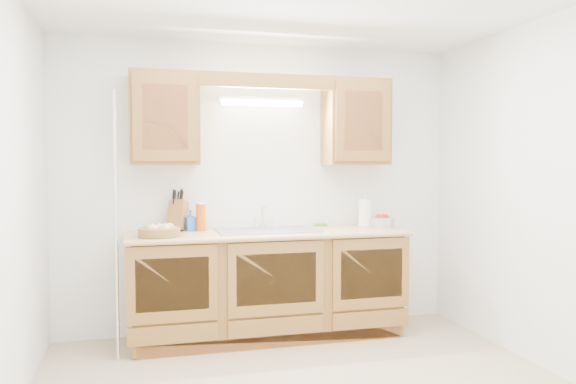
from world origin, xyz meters
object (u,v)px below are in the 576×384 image
object	(u,v)px
knife_block	(178,215)
paper_towel	(365,213)
fruit_basket	(159,231)
apple_bowl	(382,221)

from	to	relation	value
knife_block	paper_towel	world-z (taller)	knife_block
fruit_basket	apple_bowl	size ratio (longest dim) A/B	1.60
fruit_basket	knife_block	world-z (taller)	knife_block
fruit_basket	paper_towel	size ratio (longest dim) A/B	1.40
paper_towel	knife_block	bearing A→B (deg)	175.06
fruit_basket	paper_towel	world-z (taller)	paper_towel
knife_block	apple_bowl	xyz separation A→B (m)	(1.75, -0.21, -0.08)
apple_bowl	paper_towel	bearing A→B (deg)	152.13
paper_towel	apple_bowl	bearing A→B (deg)	-27.87
paper_towel	apple_bowl	xyz separation A→B (m)	(0.13, -0.07, -0.07)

